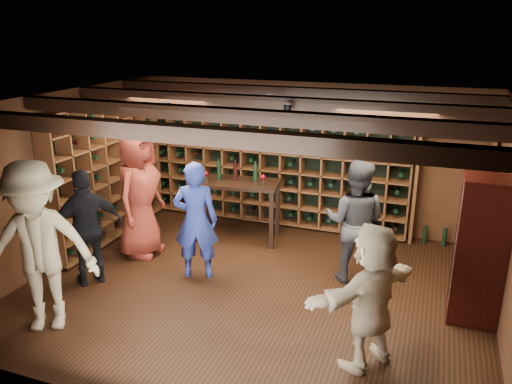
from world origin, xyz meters
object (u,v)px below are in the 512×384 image
(guest_khaki, at_px, (38,248))
(guest_woman_black, at_px, (88,228))
(display_cabinet, at_px, (479,254))
(guest_red_floral, at_px, (139,193))
(man_blue_shirt, at_px, (196,221))
(tasting_table, at_px, (238,189))
(man_grey_suit, at_px, (355,222))
(guest_beige, at_px, (371,297))

(guest_khaki, bearing_deg, guest_woman_black, 71.85)
(display_cabinet, relative_size, guest_red_floral, 0.89)
(display_cabinet, height_order, man_blue_shirt, display_cabinet)
(man_blue_shirt, relative_size, guest_red_floral, 0.85)
(display_cabinet, bearing_deg, tasting_table, 160.39)
(guest_red_floral, distance_m, guest_woman_black, 1.06)
(display_cabinet, xyz_separation_m, man_grey_suit, (-1.52, 0.50, 0.00))
(display_cabinet, height_order, guest_beige, display_cabinet)
(man_grey_suit, height_order, guest_red_floral, guest_red_floral)
(display_cabinet, bearing_deg, man_grey_suit, 161.83)
(guest_woman_black, relative_size, tasting_table, 1.16)
(man_blue_shirt, xyz_separation_m, guest_beige, (2.53, -1.14, -0.05))
(guest_red_floral, height_order, guest_woman_black, guest_red_floral)
(man_grey_suit, height_order, tasting_table, man_grey_suit)
(guest_woman_black, xyz_separation_m, guest_khaki, (0.18, -1.07, 0.20))
(guest_red_floral, height_order, tasting_table, guest_red_floral)
(man_grey_suit, height_order, guest_beige, man_grey_suit)
(man_blue_shirt, xyz_separation_m, man_grey_suit, (2.07, 0.65, 0.02))
(man_blue_shirt, distance_m, guest_khaki, 2.06)
(guest_khaki, bearing_deg, guest_beige, -18.22)
(man_grey_suit, xyz_separation_m, guest_khaki, (-3.16, -2.38, 0.15))
(tasting_table, bearing_deg, display_cabinet, -27.48)
(guest_woman_black, distance_m, guest_beige, 3.83)
(guest_khaki, xyz_separation_m, guest_beige, (3.63, 0.60, -0.22))
(guest_red_floral, relative_size, guest_khaki, 0.98)
(guest_khaki, height_order, guest_beige, guest_khaki)
(display_cabinet, height_order, guest_red_floral, guest_red_floral)
(guest_red_floral, bearing_deg, display_cabinet, -93.45)
(guest_woman_black, bearing_deg, tasting_table, -172.91)
(guest_beige, bearing_deg, man_blue_shirt, -78.27)
(man_blue_shirt, height_order, guest_beige, man_blue_shirt)
(guest_beige, bearing_deg, display_cabinet, 176.48)
(man_grey_suit, distance_m, guest_beige, 1.84)
(guest_red_floral, distance_m, guest_khaki, 2.11)
(display_cabinet, xyz_separation_m, tasting_table, (-3.54, 1.26, 0.01))
(man_grey_suit, xyz_separation_m, guest_beige, (0.46, -1.78, -0.08))
(display_cabinet, bearing_deg, guest_red_floral, 177.33)
(man_blue_shirt, relative_size, guest_beige, 1.07)
(display_cabinet, bearing_deg, guest_woman_black, -170.43)
(display_cabinet, distance_m, man_grey_suit, 1.60)
(guest_beige, height_order, tasting_table, guest_beige)
(guest_red_floral, bearing_deg, guest_beige, -113.15)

